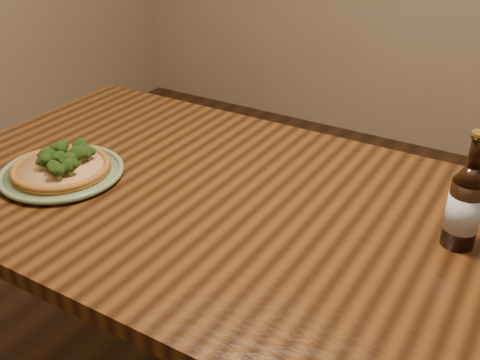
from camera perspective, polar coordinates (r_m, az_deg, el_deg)
The scene contains 4 objects.
table at distance 1.36m, azimuth -0.40°, elevation -5.31°, with size 1.60×0.90×0.75m.
plate at distance 1.47m, azimuth -17.62°, elevation 0.71°, with size 0.31×0.31×0.02m.
pizza at distance 1.46m, azimuth -17.65°, elevation 1.36°, with size 0.24×0.24×0.07m.
beer_bottle at distance 1.20m, azimuth 21.89°, elevation -2.40°, with size 0.07×0.07×0.25m.
Camera 1 is at (0.59, -0.86, 1.43)m, focal length 42.00 mm.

